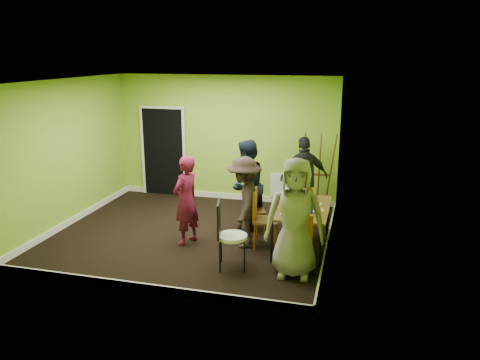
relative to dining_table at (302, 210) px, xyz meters
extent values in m
plane|color=black|center=(-2.05, 0.17, -0.70)|extent=(5.00, 5.00, 0.00)
cube|color=#91C231|center=(-2.05, 2.42, 0.70)|extent=(5.00, 0.04, 2.80)
cube|color=#91C231|center=(-2.05, -2.08, 0.70)|extent=(5.00, 0.04, 2.80)
cube|color=#91C231|center=(-4.55, 0.17, 0.70)|extent=(0.04, 4.50, 2.80)
cube|color=#91C231|center=(0.45, 0.17, 0.70)|extent=(0.04, 4.50, 2.80)
cube|color=white|center=(-2.05, 0.17, 2.10)|extent=(5.00, 4.50, 0.04)
cube|color=black|center=(-3.55, 2.39, 0.32)|extent=(1.00, 0.05, 2.04)
cube|color=white|center=(-0.75, 2.39, -0.30)|extent=(0.50, 0.04, 0.55)
cylinder|color=black|center=(-0.39, -0.69, -0.34)|extent=(0.04, 0.04, 0.71)
cylinder|color=black|center=(0.39, -0.69, -0.34)|extent=(0.04, 0.04, 0.71)
cylinder|color=black|center=(-0.39, 0.69, -0.34)|extent=(0.04, 0.04, 0.71)
cylinder|color=black|center=(0.39, 0.69, -0.34)|extent=(0.04, 0.04, 0.71)
cube|color=brown|center=(0.00, 0.00, 0.03)|extent=(0.90, 1.50, 0.04)
cylinder|color=#C36612|center=(-1.14, 0.62, -0.49)|extent=(0.02, 0.02, 0.41)
cylinder|color=#C36612|center=(-1.02, 0.34, -0.49)|extent=(0.02, 0.02, 0.41)
cylinder|color=#C36612|center=(-0.85, 0.74, -0.49)|extent=(0.02, 0.02, 0.41)
cylinder|color=#C36612|center=(-0.74, 0.45, -0.49)|extent=(0.02, 0.02, 0.41)
cube|color=brown|center=(-0.94, 0.54, -0.29)|extent=(0.47, 0.47, 0.04)
cube|color=#C36612|center=(-1.09, 0.47, -0.04)|extent=(0.15, 0.33, 0.45)
cylinder|color=#C36612|center=(-0.80, 0.10, -0.46)|extent=(0.03, 0.03, 0.47)
cylinder|color=#C36612|center=(-0.77, -0.26, -0.46)|extent=(0.03, 0.03, 0.47)
cylinder|color=#C36612|center=(-0.45, 0.13, -0.46)|extent=(0.03, 0.03, 0.47)
cylinder|color=#C36612|center=(-0.41, -0.22, -0.46)|extent=(0.03, 0.03, 0.47)
cube|color=brown|center=(-0.61, -0.06, -0.22)|extent=(0.46, 0.46, 0.04)
cube|color=#C36612|center=(-0.80, -0.08, 0.06)|extent=(0.07, 0.40, 0.52)
cylinder|color=#C36612|center=(-0.01, 1.49, -0.45)|extent=(0.03, 0.03, 0.49)
cylinder|color=#C36612|center=(-0.35, 1.35, -0.45)|extent=(0.03, 0.03, 0.49)
cylinder|color=#C36612|center=(0.14, 1.15, -0.45)|extent=(0.03, 0.03, 0.49)
cylinder|color=#C36612|center=(-0.20, 1.01, -0.45)|extent=(0.03, 0.03, 0.49)
cube|color=brown|center=(-0.10, 1.25, -0.20)|extent=(0.57, 0.57, 0.04)
cube|color=#C36612|center=(-0.19, 1.44, 0.09)|extent=(0.39, 0.20, 0.55)
cylinder|color=#C36612|center=(-0.06, -0.97, -0.48)|extent=(0.02, 0.02, 0.43)
cylinder|color=#C36612|center=(0.25, -0.87, -0.48)|extent=(0.02, 0.02, 0.43)
cylinder|color=#C36612|center=(-0.16, -0.66, -0.48)|extent=(0.02, 0.02, 0.43)
cylinder|color=#C36612|center=(0.15, -0.56, -0.48)|extent=(0.02, 0.02, 0.43)
cube|color=brown|center=(0.04, -0.77, -0.27)|extent=(0.48, 0.48, 0.04)
cube|color=#C36612|center=(0.10, -0.94, -0.01)|extent=(0.35, 0.14, 0.47)
cylinder|color=black|center=(-1.18, -0.86, -0.45)|extent=(0.03, 0.03, 0.50)
cylinder|color=black|center=(-1.09, -1.23, -0.45)|extent=(0.03, 0.03, 0.50)
cylinder|color=black|center=(-0.81, -0.77, -0.45)|extent=(0.03, 0.03, 0.50)
cylinder|color=black|center=(-0.72, -1.14, -0.45)|extent=(0.03, 0.03, 0.50)
cylinder|color=white|center=(-0.95, -1.00, -0.19)|extent=(0.46, 0.46, 0.06)
cube|color=black|center=(-1.15, -1.05, 0.10)|extent=(0.13, 0.42, 0.55)
cylinder|color=brown|center=(-0.12, 2.12, 0.15)|extent=(0.24, 0.40, 1.69)
cylinder|color=brown|center=(0.32, 2.12, 0.15)|extent=(0.24, 0.40, 1.69)
cylinder|color=brown|center=(0.10, 1.87, 0.15)|extent=(0.04, 0.38, 1.65)
cube|color=brown|center=(0.10, 2.07, 0.10)|extent=(0.46, 0.04, 0.04)
cylinder|color=white|center=(-0.19, 0.35, 0.06)|extent=(0.26, 0.26, 0.01)
cylinder|color=white|center=(-0.19, -0.45, 0.06)|extent=(0.22, 0.22, 0.01)
cylinder|color=white|center=(0.01, 0.48, 0.06)|extent=(0.23, 0.23, 0.01)
cylinder|color=white|center=(-0.05, -0.60, 0.06)|extent=(0.27, 0.27, 0.01)
cylinder|color=white|center=(0.20, 0.18, 0.06)|extent=(0.22, 0.22, 0.01)
cylinder|color=white|center=(0.25, -0.12, 0.06)|extent=(0.23, 0.23, 0.01)
cylinder|color=white|center=(0.02, -0.03, 0.17)|extent=(0.08, 0.08, 0.22)
cylinder|color=#1B32CC|center=(0.17, -0.29, 0.16)|extent=(0.07, 0.07, 0.21)
cylinder|color=#C36612|center=(-0.14, 0.20, 0.09)|extent=(0.03, 0.03, 0.08)
cylinder|color=black|center=(-0.11, 0.24, 0.10)|extent=(0.06, 0.06, 0.09)
cylinder|color=black|center=(0.17, 0.39, 0.10)|extent=(0.07, 0.07, 0.09)
cylinder|color=black|center=(0.05, -0.54, 0.11)|extent=(0.06, 0.06, 0.10)
imported|color=white|center=(-0.20, -0.15, 0.11)|extent=(0.14, 0.14, 0.11)
imported|color=white|center=(0.16, 0.02, 0.10)|extent=(0.10, 0.10, 0.09)
imported|color=maroon|center=(-1.98, -0.28, 0.09)|extent=(0.55, 0.67, 1.58)
imported|color=black|center=(-1.14, 0.64, 0.17)|extent=(0.84, 0.97, 1.73)
imported|color=black|center=(-0.97, -0.14, 0.10)|extent=(0.73, 1.10, 1.58)
imported|color=black|center=(-0.17, 1.62, 0.14)|extent=(1.06, 0.75, 1.66)
imported|color=gray|center=(0.02, -1.03, 0.21)|extent=(0.93, 0.65, 1.82)
camera|label=1|loc=(0.86, -7.51, 2.57)|focal=35.00mm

